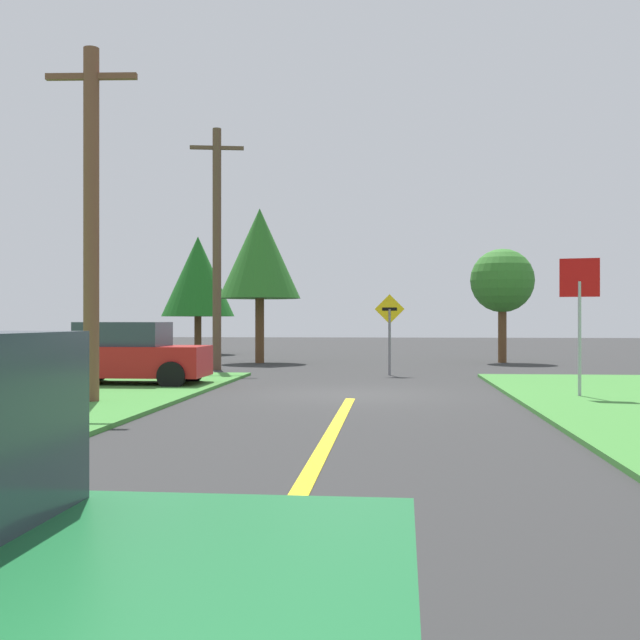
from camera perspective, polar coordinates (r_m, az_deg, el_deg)
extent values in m
plane|color=#2F2F2F|center=(17.81, 2.37, -5.38)|extent=(120.00, 120.00, 0.00)
cube|color=yellow|center=(9.89, 0.01, -9.66)|extent=(0.20, 14.00, 0.01)
cylinder|color=#9EA0A8|center=(17.46, 18.18, -1.41)|extent=(0.07, 0.07, 2.48)
cube|color=red|center=(17.47, 18.18, 2.92)|extent=(0.80, 0.21, 0.81)
cube|color=red|center=(20.49, -13.46, -2.89)|extent=(3.82, 1.78, 0.76)
cube|color=#2D3842|center=(20.52, -13.94, -0.98)|extent=(2.10, 1.56, 0.60)
cylinder|color=black|center=(20.96, -9.33, -3.65)|extent=(0.68, 0.22, 0.68)
cylinder|color=black|center=(19.29, -10.64, -3.96)|extent=(0.68, 0.22, 0.68)
cylinder|color=black|center=(21.76, -15.96, -3.51)|extent=(0.68, 0.22, 0.68)
cylinder|color=black|center=(20.16, -17.75, -3.79)|extent=(0.68, 0.22, 0.68)
cylinder|color=brown|center=(16.25, -16.13, 6.48)|extent=(0.30, 0.30, 7.00)
cube|color=brown|center=(16.84, -16.13, 16.48)|extent=(1.80, 0.23, 0.12)
cylinder|color=brown|center=(26.90, -7.43, 5.08)|extent=(0.29, 0.29, 8.11)
cube|color=brown|center=(27.41, -7.43, 12.19)|extent=(1.79, 0.45, 0.12)
cylinder|color=slate|center=(24.08, 5.03, -1.60)|extent=(0.08, 0.08, 2.01)
cube|color=yellow|center=(24.08, 5.03, 0.79)|extent=(0.91, 0.07, 0.91)
cube|color=black|center=(24.08, 5.03, 0.79)|extent=(0.45, 0.06, 0.10)
cylinder|color=brown|center=(39.29, -8.78, -1.10)|extent=(0.35, 0.35, 1.87)
cone|color=#1B661D|center=(39.34, -8.78, 3.12)|extent=(3.57, 3.57, 3.93)
cylinder|color=brown|center=(31.05, -4.36, -0.77)|extent=(0.35, 0.35, 2.53)
cone|color=#2A6F24|center=(31.16, -4.36, 4.81)|extent=(3.21, 3.21, 3.53)
cylinder|color=brown|center=(32.01, 12.98, -1.01)|extent=(0.33, 0.33, 2.23)
sphere|color=#327728|center=(32.05, 12.98, 2.78)|extent=(2.51, 2.51, 2.51)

